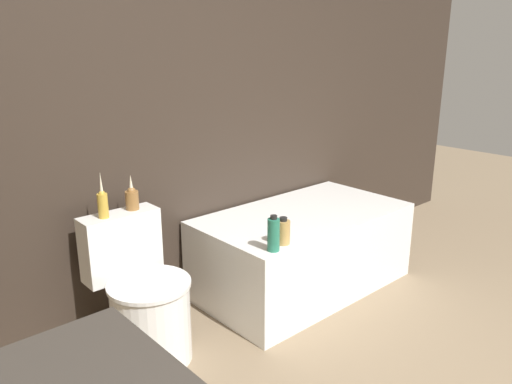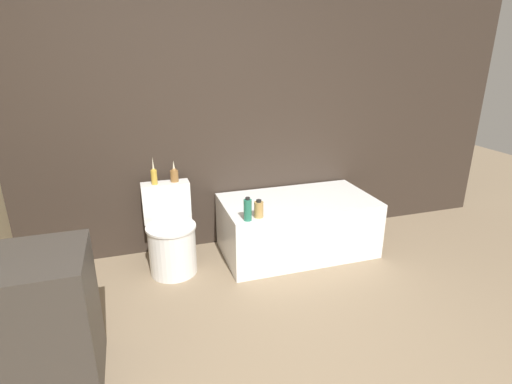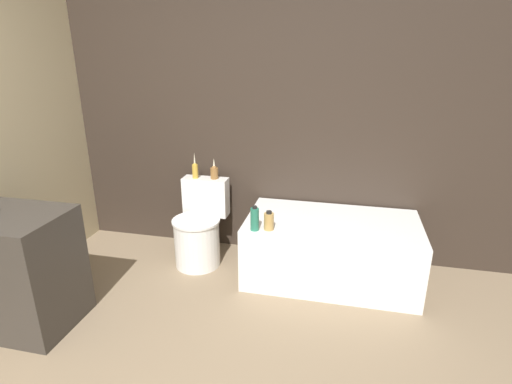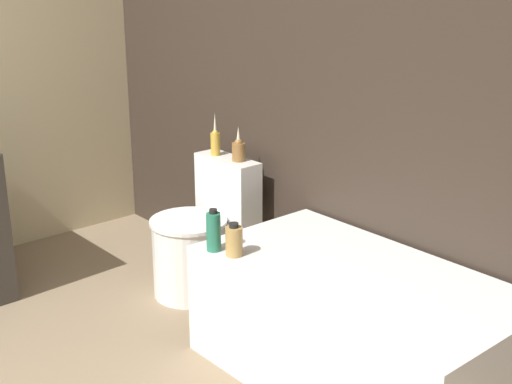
# 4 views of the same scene
# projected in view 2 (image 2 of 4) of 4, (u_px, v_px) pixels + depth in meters

# --- Properties ---
(wall_back_tiled) EXTENTS (6.40, 0.06, 2.60)m
(wall_back_tiled) POSITION_uv_depth(u_px,v_px,m) (201.00, 113.00, 3.60)
(wall_back_tiled) COLOR #332821
(wall_back_tiled) RESTS_ON ground_plane
(bathtub) EXTENTS (1.40, 0.77, 0.53)m
(bathtub) POSITION_uv_depth(u_px,v_px,m) (297.00, 225.00, 3.79)
(bathtub) COLOR white
(bathtub) RESTS_ON ground
(toilet) EXTENTS (0.42, 0.56, 0.74)m
(toilet) POSITION_uv_depth(u_px,v_px,m) (171.00, 237.00, 3.47)
(toilet) COLOR white
(toilet) RESTS_ON ground
(vanity_counter) EXTENTS (0.74, 0.55, 0.83)m
(vanity_counter) POSITION_uv_depth(u_px,v_px,m) (23.00, 327.00, 2.18)
(vanity_counter) COLOR #38332D
(vanity_counter) RESTS_ON ground
(vase_gold) EXTENTS (0.05, 0.05, 0.24)m
(vase_gold) POSITION_uv_depth(u_px,v_px,m) (154.00, 175.00, 3.44)
(vase_gold) COLOR gold
(vase_gold) RESTS_ON toilet
(vase_silver) EXTENTS (0.07, 0.07, 0.19)m
(vase_silver) POSITION_uv_depth(u_px,v_px,m) (174.00, 174.00, 3.52)
(vase_silver) COLOR olive
(vase_silver) RESTS_ON toilet
(shampoo_bottle_tall) EXTENTS (0.07, 0.07, 0.20)m
(shampoo_bottle_tall) POSITION_uv_depth(u_px,v_px,m) (248.00, 210.00, 3.21)
(shampoo_bottle_tall) COLOR #267259
(shampoo_bottle_tall) RESTS_ON bathtub
(shampoo_bottle_short) EXTENTS (0.08, 0.08, 0.15)m
(shampoo_bottle_short) POSITION_uv_depth(u_px,v_px,m) (259.00, 209.00, 3.28)
(shampoo_bottle_short) COLOR tan
(shampoo_bottle_short) RESTS_ON bathtub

